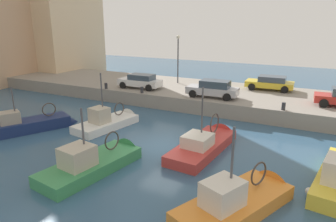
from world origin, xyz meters
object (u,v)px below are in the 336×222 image
object	(u,v)px
fishing_boat_green	(97,166)
parked_car_yellow	(270,83)
fishing_boat_red	(206,147)
fishing_boat_white	(111,124)
parked_car_white	(140,81)
quay_streetlamp	(178,51)
mooring_bollard_north	(106,86)
fishing_boat_navy	(33,129)
parked_car_silver	(213,89)
mooring_bollard_mid	(142,90)
mooring_bollard_south	(284,106)
fishing_boat_orange	(241,205)

from	to	relation	value
fishing_boat_green	parked_car_yellow	world-z (taller)	fishing_boat_green
fishing_boat_red	fishing_boat_white	distance (m)	7.71
parked_car_white	quay_streetlamp	size ratio (longest dim) A/B	0.87
mooring_bollard_north	quay_streetlamp	bearing A→B (deg)	-40.79
quay_streetlamp	parked_car_yellow	bearing A→B (deg)	-84.33
fishing_boat_navy	quay_streetlamp	xyz separation A→B (m)	(14.65, -4.44, 4.35)
fishing_boat_red	parked_car_silver	distance (m)	8.49
fishing_boat_green	fishing_boat_red	bearing A→B (deg)	-39.93
fishing_boat_green	mooring_bollard_mid	size ratio (longest dim) A/B	11.93
fishing_boat_white	mooring_bollard_south	world-z (taller)	fishing_boat_white
fishing_boat_green	quay_streetlamp	world-z (taller)	quay_streetlamp
fishing_boat_white	mooring_bollard_north	size ratio (longest dim) A/B	10.67
fishing_boat_green	parked_car_yellow	distance (m)	19.06
mooring_bollard_south	mooring_bollard_mid	world-z (taller)	same
fishing_boat_orange	mooring_bollard_south	distance (m)	11.77
quay_streetlamp	mooring_bollard_north	bearing A→B (deg)	139.21
fishing_boat_navy	mooring_bollard_mid	distance (m)	9.78
fishing_boat_navy	parked_car_yellow	world-z (taller)	fishing_boat_navy
parked_car_yellow	fishing_boat_navy	bearing A→B (deg)	138.99
parked_car_silver	mooring_bollard_mid	distance (m)	6.34
fishing_boat_red	quay_streetlamp	size ratio (longest dim) A/B	1.41
parked_car_yellow	fishing_boat_green	bearing A→B (deg)	162.72
parked_car_white	fishing_boat_navy	bearing A→B (deg)	167.29
mooring_bollard_north	quay_streetlamp	size ratio (longest dim) A/B	0.11
mooring_bollard_mid	quay_streetlamp	xyz separation A→B (m)	(5.65, -0.88, 2.98)
fishing_boat_white	parked_car_silver	bearing A→B (deg)	-36.66
mooring_bollard_south	mooring_bollard_north	xyz separation A→B (m)	(0.00, 16.00, 0.00)
mooring_bollard_south	fishing_boat_red	bearing A→B (deg)	152.01
fishing_boat_green	mooring_bollard_south	world-z (taller)	fishing_boat_green
fishing_boat_orange	parked_car_silver	world-z (taller)	fishing_boat_orange
fishing_boat_white	fishing_boat_navy	bearing A→B (deg)	126.22
parked_car_silver	mooring_bollard_north	size ratio (longest dim) A/B	7.92
fishing_boat_navy	fishing_boat_orange	bearing A→B (deg)	-99.87
mooring_bollard_mid	parked_car_yellow	bearing A→B (deg)	-56.67
parked_car_white	mooring_bollard_south	bearing A→B (deg)	-97.04
parked_car_white	mooring_bollard_north	size ratio (longest dim) A/B	7.61
mooring_bollard_south	fishing_boat_green	bearing A→B (deg)	146.45
fishing_boat_red	fishing_boat_white	size ratio (longest dim) A/B	1.16
fishing_boat_orange	parked_car_silver	xyz separation A→B (m)	(13.08, 5.75, 1.80)
parked_car_white	quay_streetlamp	world-z (taller)	quay_streetlamp
fishing_boat_navy	quay_streetlamp	bearing A→B (deg)	-16.86
fishing_boat_white	parked_car_white	xyz separation A→B (m)	(7.40, 2.01, 1.77)
parked_car_silver	mooring_bollard_mid	size ratio (longest dim) A/B	7.92
fishing_boat_white	quay_streetlamp	xyz separation A→B (m)	(11.43, -0.04, 4.32)
parked_car_white	parked_car_yellow	xyz separation A→B (m)	(4.93, -11.13, -0.03)
parked_car_white	mooring_bollard_mid	xyz separation A→B (m)	(-1.63, -1.17, -0.42)
fishing_boat_navy	fishing_boat_green	distance (m)	8.30
parked_car_white	mooring_bollard_mid	bearing A→B (deg)	-144.33
fishing_boat_green	quay_streetlamp	bearing A→B (deg)	11.33
fishing_boat_green	parked_car_white	size ratio (longest dim) A/B	1.57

